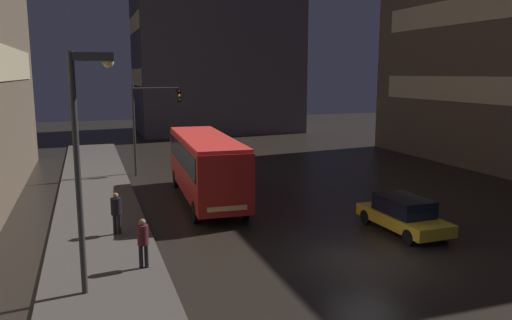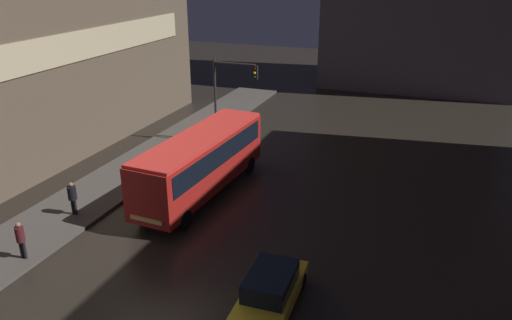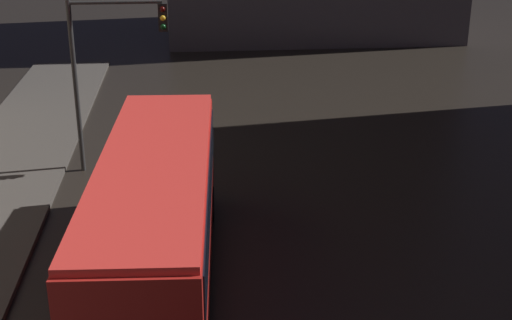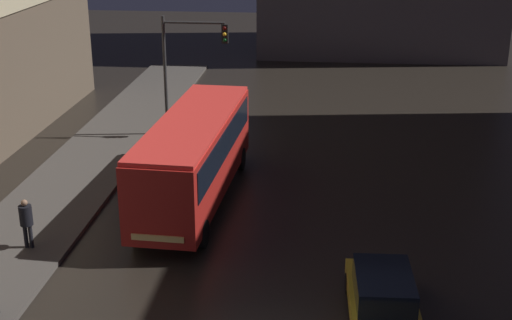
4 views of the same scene
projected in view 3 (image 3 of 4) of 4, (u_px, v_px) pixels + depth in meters
bus_near at (156, 209)px, 16.75m from camera, size 3.06×10.51×3.44m
traffic_light_main at (107, 53)px, 23.25m from camera, size 3.20×0.35×6.02m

